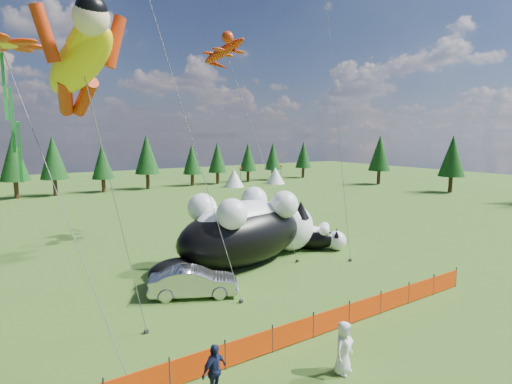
# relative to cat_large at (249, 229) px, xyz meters

# --- Properties ---
(ground) EXTENTS (160.00, 160.00, 0.00)m
(ground) POSITION_rel_cat_large_xyz_m (-4.01, -6.63, -2.18)
(ground) COLOR #16370A
(ground) RESTS_ON ground
(safety_fence) EXTENTS (22.06, 0.06, 1.10)m
(safety_fence) POSITION_rel_cat_large_xyz_m (-4.01, -9.63, -1.67)
(safety_fence) COLOR #262626
(safety_fence) RESTS_ON ground
(tree_line) EXTENTS (90.00, 4.00, 8.00)m
(tree_line) POSITION_rel_cat_large_xyz_m (-4.01, 38.37, 1.82)
(tree_line) COLOR black
(tree_line) RESTS_ON ground
(festival_tents) EXTENTS (50.00, 3.20, 2.80)m
(festival_tents) POSITION_rel_cat_large_xyz_m (6.99, 33.37, -0.78)
(festival_tents) COLOR white
(festival_tents) RESTS_ON ground
(cat_large) EXTENTS (12.59, 6.27, 4.58)m
(cat_large) POSITION_rel_cat_large_xyz_m (0.00, 0.00, 0.00)
(cat_large) COLOR black
(cat_large) RESTS_ON ground
(cat_small) EXTENTS (4.14, 4.06, 1.86)m
(cat_small) POSITION_rel_cat_large_xyz_m (5.46, 0.05, -1.29)
(cat_small) COLOR black
(cat_small) RESTS_ON ground
(car) EXTENTS (4.67, 3.28, 1.46)m
(car) POSITION_rel_cat_large_xyz_m (-5.26, -3.12, -1.45)
(car) COLOR silver
(car) RESTS_ON ground
(spectator_c) EXTENTS (1.13, 0.83, 1.73)m
(spectator_c) POSITION_rel_cat_large_xyz_m (-7.99, -10.75, -1.31)
(spectator_c) COLOR #161D3E
(spectator_c) RESTS_ON ground
(spectator_e) EXTENTS (1.03, 0.82, 1.83)m
(spectator_e) POSITION_rel_cat_large_xyz_m (-3.72, -11.99, -1.26)
(spectator_e) COLOR white
(spectator_e) RESTS_ON ground
(superhero_kite) EXTENTS (4.82, 5.03, 12.26)m
(superhero_kite) POSITION_rel_cat_large_xyz_m (-10.70, -7.15, 8.13)
(superhero_kite) COLOR yellow
(superhero_kite) RESTS_ON ground
(gecko_kite) EXTENTS (4.73, 10.82, 16.15)m
(gecko_kite) POSITION_rel_cat_large_xyz_m (1.53, 5.95, 12.02)
(gecko_kite) COLOR #B82909
(gecko_kite) RESTS_ON ground
(flower_kite) EXTENTS (4.25, 7.81, 12.98)m
(flower_kite) POSITION_rel_cat_large_xyz_m (-12.68, -3.59, 8.96)
(flower_kite) COLOR #B82909
(flower_kite) RESTS_ON ground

